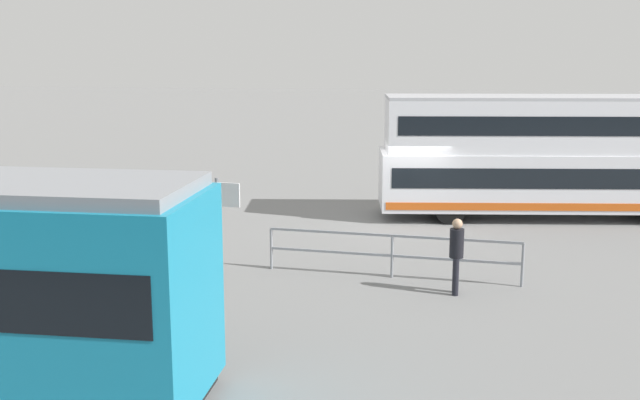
{
  "coord_description": "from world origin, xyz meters",
  "views": [
    {
      "loc": [
        -0.32,
        24.25,
        5.51
      ],
      "look_at": [
        2.27,
        4.68,
        1.61
      ],
      "focal_mm": 43.41,
      "sensor_mm": 36.0,
      "label": 1
    }
  ],
  "objects_px": {
    "info_sign": "(217,208)",
    "pedestrian_crossing": "(456,251)",
    "double_decker_bus": "(556,156)",
    "pedestrian_near_railing": "(182,241)"
  },
  "relations": [
    {
      "from": "double_decker_bus",
      "to": "pedestrian_crossing",
      "type": "height_order",
      "value": "double_decker_bus"
    },
    {
      "from": "double_decker_bus",
      "to": "pedestrian_near_railing",
      "type": "relative_size",
      "value": 6.72
    },
    {
      "from": "pedestrian_crossing",
      "to": "info_sign",
      "type": "bearing_deg",
      "value": -7.46
    },
    {
      "from": "pedestrian_crossing",
      "to": "double_decker_bus",
      "type": "bearing_deg",
      "value": -112.24
    },
    {
      "from": "pedestrian_near_railing",
      "to": "double_decker_bus",
      "type": "bearing_deg",
      "value": -139.66
    },
    {
      "from": "double_decker_bus",
      "to": "pedestrian_near_railing",
      "type": "xyz_separation_m",
      "value": [
        9.94,
        8.45,
        -1.04
      ]
    },
    {
      "from": "pedestrian_near_railing",
      "to": "pedestrian_crossing",
      "type": "xyz_separation_m",
      "value": [
        -6.43,
        0.15,
        0.02
      ]
    },
    {
      "from": "info_sign",
      "to": "pedestrian_near_railing",
      "type": "bearing_deg",
      "value": 40.33
    },
    {
      "from": "info_sign",
      "to": "pedestrian_crossing",
      "type": "bearing_deg",
      "value": 172.54
    },
    {
      "from": "pedestrian_crossing",
      "to": "info_sign",
      "type": "xyz_separation_m",
      "value": [
        5.72,
        -0.75,
        0.68
      ]
    }
  ]
}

